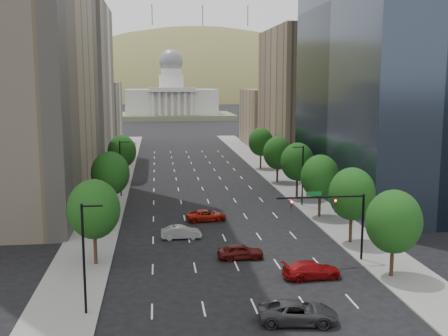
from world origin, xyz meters
name	(u,v)px	position (x,y,z in m)	size (l,w,h in m)	color
sidewalk_left	(106,203)	(-15.50, 60.00, 0.07)	(6.00, 200.00, 0.15)	slate
sidewalk_right	(306,198)	(15.50, 60.00, 0.07)	(6.00, 200.00, 0.15)	slate
midrise_cream_left	(77,85)	(-25.00, 103.00, 17.50)	(14.00, 30.00, 35.00)	beige
filler_left	(95,115)	(-25.00, 136.00, 9.00)	(14.00, 26.00, 18.00)	beige
tower_glass_right	(383,1)	(26.00, 58.00, 30.00)	(16.00, 38.00, 60.00)	black
parking_tan_right	(300,96)	(25.00, 100.00, 15.00)	(14.00, 30.00, 30.00)	#8C7759
filler_right	(270,117)	(25.00, 133.00, 8.00)	(14.00, 26.00, 16.00)	#8C7759
tree_right_0	(394,222)	(14.00, 25.00, 5.39)	(5.20, 5.20, 8.39)	#382316
tree_right_1	(352,194)	(14.00, 36.00, 5.75)	(5.20, 5.20, 8.75)	#382316
tree_right_2	(320,177)	(14.00, 48.00, 5.60)	(5.20, 5.20, 8.61)	#382316
tree_right_3	(297,162)	(14.00, 60.00, 5.89)	(5.20, 5.20, 8.89)	#382316
tree_right_4	(278,153)	(14.00, 74.00, 5.46)	(5.20, 5.20, 8.46)	#382316
tree_right_5	(261,142)	(14.00, 90.00, 5.75)	(5.20, 5.20, 8.75)	#382316
tree_left_0	(94,209)	(-14.00, 32.00, 5.75)	(5.20, 5.20, 8.75)	#382316
tree_left_1	(110,174)	(-14.00, 52.00, 5.96)	(5.20, 5.20, 8.97)	#382316
tree_left_2	(122,151)	(-14.00, 78.00, 5.68)	(5.20, 5.20, 8.68)	#382316
streetlight_rn	(302,174)	(13.44, 55.00, 4.84)	(1.70, 0.20, 9.00)	black
streetlight_ls	(85,256)	(-13.44, 20.00, 4.84)	(1.70, 0.20, 9.00)	black
streetlight_ln	(121,167)	(-13.44, 65.00, 4.84)	(1.70, 0.20, 9.00)	black
traffic_signal	(340,212)	(10.53, 30.00, 5.17)	(9.12, 0.40, 7.38)	black
capitol	(172,101)	(0.00, 249.71, 8.58)	(60.00, 40.00, 35.20)	#596647
foothills	(194,131)	(34.67, 599.39, -37.78)	(720.00, 413.00, 263.00)	olive
car_dkgrey	(298,312)	(2.76, 16.55, 0.84)	(2.80, 6.08, 1.69)	#2F2F31
car_red_near	(312,270)	(6.48, 25.69, 0.80)	(2.25, 5.54, 1.61)	maroon
car_maroon	(240,251)	(0.71, 32.05, 0.81)	(1.92, 4.77, 1.63)	#430D0B
car_silver	(181,232)	(-5.06, 40.23, 0.77)	(1.64, 4.70, 1.55)	#9FA0A4
car_red_far	(206,215)	(-1.36, 48.14, 0.74)	(2.44, 5.30, 1.47)	#9C150B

